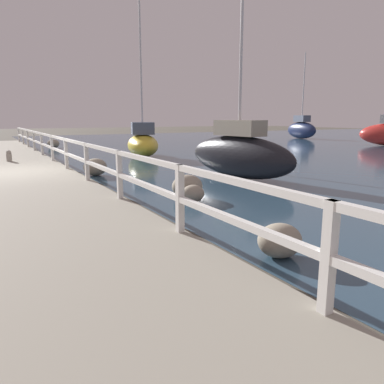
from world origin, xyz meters
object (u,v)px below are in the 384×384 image
Objects in this scene: sailboat_yellow at (143,142)px; mooring_bollard at (9,156)px; sailboat_navy at (301,129)px; sailboat_black at (239,154)px.

mooring_bollard is at bearing -151.05° from sailboat_yellow.
mooring_bollard is 0.06× the size of sailboat_navy.
sailboat_black is 24.48m from sailboat_navy.
sailboat_navy is (24.95, 9.22, 0.44)m from mooring_bollard.
sailboat_black is at bearing -128.11° from sailboat_navy.
mooring_bollard is 26.61m from sailboat_navy.
sailboat_yellow is at bearing 85.15° from sailboat_black.
mooring_bollard is 6.18m from sailboat_yellow.
sailboat_yellow is (-0.13, 7.71, -0.07)m from sailboat_black.
sailboat_navy reaches higher than sailboat_yellow.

